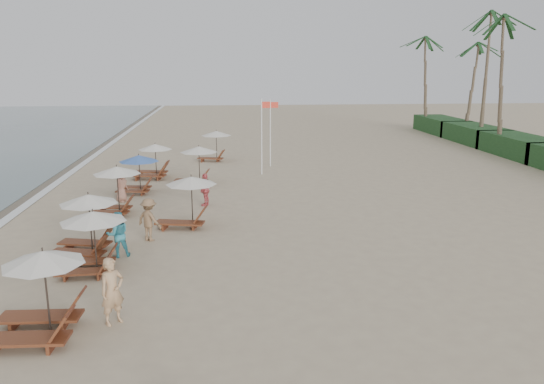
{
  "coord_description": "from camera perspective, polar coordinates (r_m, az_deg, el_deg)",
  "views": [
    {
      "loc": [
        -1.3,
        -17.09,
        6.9
      ],
      "look_at": [
        1.0,
        6.34,
        1.3
      ],
      "focal_mm": 35.07,
      "sensor_mm": 36.0,
      "label": 1
    }
  ],
  "objects": [
    {
      "name": "inland_station_0",
      "position": [
        23.33,
        -9.25,
        -0.67
      ],
      "size": [
        2.83,
        2.24,
        2.22
      ],
      "color": "brown",
      "rests_on": "ground"
    },
    {
      "name": "inland_station_1",
      "position": [
        32.04,
        -8.21,
        3.31
      ],
      "size": [
        2.72,
        2.24,
        2.22
      ],
      "color": "brown",
      "rests_on": "ground"
    },
    {
      "name": "flag_pole_far",
      "position": [
        37.16,
        -0.13,
        6.72
      ],
      "size": [
        0.6,
        0.08,
        4.69
      ],
      "color": "silver",
      "rests_on": "ground"
    },
    {
      "name": "lounger_station_3",
      "position": [
        26.17,
        -16.58,
        0.37
      ],
      "size": [
        2.42,
        2.22,
        2.31
      ],
      "color": "brown",
      "rests_on": "ground"
    },
    {
      "name": "lounger_station_0",
      "position": [
        15.19,
        -24.08,
        -10.68
      ],
      "size": [
        2.66,
        2.08,
        2.37
      ],
      "color": "brown",
      "rests_on": "ground"
    },
    {
      "name": "inland_station_2",
      "position": [
        39.62,
        -6.26,
        5.34
      ],
      "size": [
        2.66,
        2.24,
        2.22
      ],
      "color": "brown",
      "rests_on": "ground"
    },
    {
      "name": "lounger_station_1",
      "position": [
        19.02,
        -19.03,
        -4.9
      ],
      "size": [
        2.41,
        2.21,
        2.17
      ],
      "color": "brown",
      "rests_on": "ground"
    },
    {
      "name": "ground",
      "position": [
        18.48,
        -1.18,
        -8.55
      ],
      "size": [
        160.0,
        160.0,
        0.0
      ],
      "primitive_type": "plane",
      "color": "tan",
      "rests_on": "ground"
    },
    {
      "name": "lounger_station_4",
      "position": [
        30.31,
        -14.38,
        1.98
      ],
      "size": [
        2.44,
        2.19,
        2.13
      ],
      "color": "brown",
      "rests_on": "ground"
    },
    {
      "name": "lounger_station_2",
      "position": [
        21.0,
        -19.56,
        -3.51
      ],
      "size": [
        2.59,
        2.31,
        2.31
      ],
      "color": "brown",
      "rests_on": "ground"
    },
    {
      "name": "beachgoer_far_a",
      "position": [
        26.95,
        -7.14,
        0.27
      ],
      "size": [
        0.79,
        1.06,
        1.67
      ],
      "primitive_type": "imported",
      "rotation": [
        0.0,
        0.0,
        4.26
      ],
      "color": "#CA5054",
      "rests_on": "ground"
    },
    {
      "name": "beachgoer_near",
      "position": [
        15.29,
        -16.76,
        -10.15
      ],
      "size": [
        0.82,
        0.79,
        1.89
      ],
      "primitive_type": "imported",
      "rotation": [
        0.0,
        0.0,
        0.69
      ],
      "color": "tan",
      "rests_on": "ground"
    },
    {
      "name": "lounger_station_5",
      "position": [
        34.27,
        -12.84,
        3.07
      ],
      "size": [
        2.68,
        2.35,
        2.15
      ],
      "color": "brown",
      "rests_on": "ground"
    },
    {
      "name": "beachgoer_mid_b",
      "position": [
        21.94,
        -13.06,
        -2.9
      ],
      "size": [
        1.31,
        1.19,
        1.76
      ],
      "primitive_type": "imported",
      "rotation": [
        0.0,
        0.0,
        2.53
      ],
      "color": "#826142",
      "rests_on": "ground"
    },
    {
      "name": "foam_line",
      "position": [
        29.65,
        -24.94,
        -1.32
      ],
      "size": [
        0.5,
        140.0,
        0.02
      ],
      "primitive_type": "cube",
      "color": "white",
      "rests_on": "ground"
    },
    {
      "name": "flag_pole_near",
      "position": [
        34.28,
        -1.07,
        6.34
      ],
      "size": [
        0.6,
        0.08,
        4.9
      ],
      "color": "silver",
      "rests_on": "ground"
    },
    {
      "name": "beachgoer_mid_a",
      "position": [
        20.4,
        -16.22,
        -4.39
      ],
      "size": [
        1.0,
        0.88,
        1.72
      ],
      "primitive_type": "imported",
      "rotation": [
        0.0,
        0.0,
        3.47
      ],
      "color": "teal",
      "rests_on": "ground"
    },
    {
      "name": "beachgoer_far_b",
      "position": [
        28.64,
        -15.86,
        0.67
      ],
      "size": [
        0.84,
        0.98,
        1.7
      ],
      "primitive_type": "imported",
      "rotation": [
        0.0,
        0.0,
        1.14
      ],
      "color": "#A06B57",
      "rests_on": "ground"
    }
  ]
}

